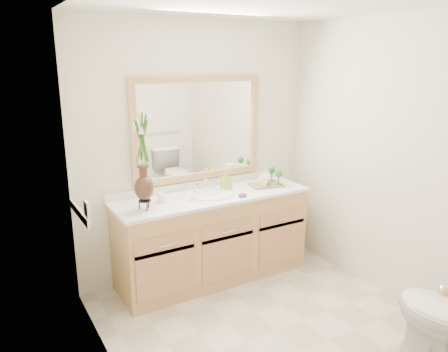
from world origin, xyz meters
TOP-DOWN VIEW (x-y plane):
  - floor at (0.00, 0.00)m, footprint 2.60×2.60m
  - wall_back at (0.00, 1.30)m, footprint 2.40×0.02m
  - wall_left at (-1.20, 0.00)m, footprint 0.02×2.60m
  - wall_right at (1.20, 0.00)m, footprint 0.02×2.60m
  - vanity at (0.00, 1.01)m, footprint 1.80×0.55m
  - counter at (0.00, 1.01)m, footprint 1.84×0.57m
  - sink at (0.00, 1.00)m, footprint 0.38×0.34m
  - mirror at (0.00, 1.28)m, footprint 1.32×0.04m
  - switch_plate at (-1.19, 0.76)m, footprint 0.02×0.12m
  - door at (-0.30, -1.29)m, footprint 0.80×0.03m
  - flower_vase at (-0.68, 0.95)m, footprint 0.19×0.19m
  - tumbler at (-0.49, 1.05)m, footprint 0.06×0.06m
  - soap_dish at (-0.23, 0.96)m, footprint 0.10×0.10m
  - soap_bottle at (0.20, 1.11)m, footprint 0.09×0.09m
  - purple_dish at (0.21, 0.83)m, footprint 0.10×0.08m
  - tray at (0.60, 1.00)m, footprint 0.36×0.28m
  - mug_left at (0.54, 0.97)m, footprint 0.13×0.13m
  - mug_right at (0.60, 1.03)m, footprint 0.13×0.13m
  - goblet_front at (0.69, 0.94)m, footprint 0.07×0.07m
  - goblet_back at (0.72, 1.08)m, footprint 0.07×0.07m

SIDE VIEW (x-z plane):
  - floor at x=0.00m, z-range 0.00..0.00m
  - vanity at x=0.00m, z-range 0.00..0.80m
  - sink at x=0.00m, z-range 0.66..0.89m
  - counter at x=0.00m, z-range 0.80..0.83m
  - tray at x=0.60m, z-range 0.83..0.85m
  - soap_dish at x=-0.23m, z-range 0.82..0.86m
  - purple_dish at x=0.21m, z-range 0.83..0.86m
  - tumbler at x=-0.49m, z-range 0.83..0.91m
  - mug_right at x=0.60m, z-range 0.85..0.95m
  - mug_left at x=0.54m, z-range 0.85..0.95m
  - soap_bottle at x=0.20m, z-range 0.83..1.00m
  - goblet_front at x=0.69m, z-range 0.87..1.03m
  - goblet_back at x=0.72m, z-range 0.87..1.03m
  - switch_plate at x=-1.19m, z-range 0.92..1.04m
  - door at x=-0.30m, z-range 0.00..2.00m
  - wall_back at x=0.00m, z-range 0.00..2.40m
  - wall_left at x=-1.20m, z-range 0.00..2.40m
  - wall_right at x=1.20m, z-range 0.00..2.40m
  - flower_vase at x=-0.68m, z-range 0.97..1.74m
  - mirror at x=0.00m, z-range 0.92..1.89m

